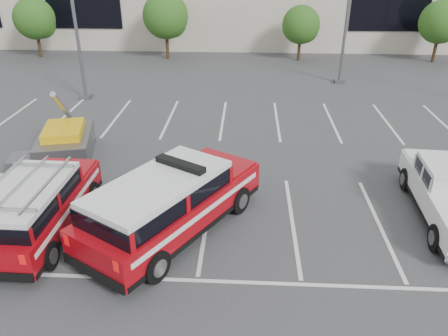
# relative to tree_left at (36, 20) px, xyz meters

# --- Properties ---
(ground) EXTENTS (120.00, 120.00, 0.00)m
(ground) POSITION_rel_tree_left_xyz_m (14.91, -22.05, -2.77)
(ground) COLOR #37373A
(ground) RESTS_ON ground
(stall_markings) EXTENTS (23.00, 15.00, 0.01)m
(stall_markings) POSITION_rel_tree_left_xyz_m (14.91, -17.55, -2.77)
(stall_markings) COLOR silver
(stall_markings) RESTS_ON ground
(tree_left) EXTENTS (3.07, 3.07, 4.42)m
(tree_left) POSITION_rel_tree_left_xyz_m (0.00, 0.00, 0.00)
(tree_left) COLOR #3F2B19
(tree_left) RESTS_ON ground
(tree_mid_left) EXTENTS (3.37, 3.37, 4.85)m
(tree_mid_left) POSITION_rel_tree_left_xyz_m (10.00, 0.00, 0.27)
(tree_mid_left) COLOR #3F2B19
(tree_mid_left) RESTS_ON ground
(tree_mid_right) EXTENTS (2.77, 2.77, 3.99)m
(tree_mid_right) POSITION_rel_tree_left_xyz_m (20.00, -0.00, -0.27)
(tree_mid_right) COLOR #3F2B19
(tree_mid_right) RESTS_ON ground
(tree_right) EXTENTS (3.07, 3.07, 4.42)m
(tree_right) POSITION_rel_tree_left_xyz_m (30.00, 0.00, 0.00)
(tree_right) COLOR #3F2B19
(tree_right) RESTS_ON ground
(light_pole_left) EXTENTS (0.90, 0.60, 10.24)m
(light_pole_left) POSITION_rel_tree_left_xyz_m (6.91, -10.05, 2.41)
(light_pole_left) COLOR #59595E
(light_pole_left) RESTS_ON ground
(fire_chief_suv) EXTENTS (5.14, 6.45, 2.17)m
(fire_chief_suv) POSITION_rel_tree_left_xyz_m (13.92, -22.78, -1.88)
(fire_chief_suv) COLOR #94070E
(fire_chief_suv) RESTS_ON ground
(ladder_suv) EXTENTS (2.11, 5.18, 2.03)m
(ladder_suv) POSITION_rel_tree_left_xyz_m (10.00, -23.05, -1.96)
(ladder_suv) COLOR #94070E
(ladder_suv) RESTS_ON ground
(utility_rig) EXTENTS (3.09, 3.89, 2.98)m
(utility_rig) POSITION_rel_tree_left_xyz_m (8.67, -17.82, -2.18)
(utility_rig) COLOR #59595E
(utility_rig) RESTS_ON ground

